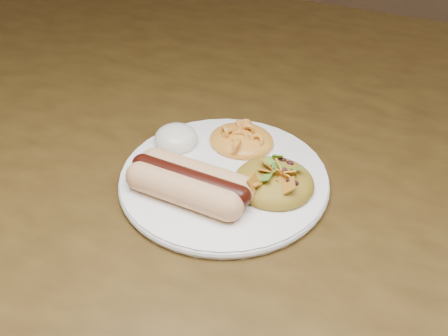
% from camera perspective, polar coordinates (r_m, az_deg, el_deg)
% --- Properties ---
extents(table, '(1.60, 0.90, 0.75)m').
position_cam_1_polar(table, '(0.75, 9.87, -2.28)').
color(table, '#4C3715').
rests_on(table, floor).
extents(plate, '(0.31, 0.31, 0.01)m').
position_cam_1_polar(plate, '(0.60, -0.00, -1.22)').
color(plate, white).
rests_on(plate, table).
extents(hotdog, '(0.12, 0.07, 0.03)m').
position_cam_1_polar(hotdog, '(0.56, -3.76, -1.54)').
color(hotdog, '#FFB080').
rests_on(hotdog, plate).
extents(mac_and_cheese, '(0.09, 0.09, 0.03)m').
position_cam_1_polar(mac_and_cheese, '(0.63, 1.94, 3.85)').
color(mac_and_cheese, '#EE953F').
rests_on(mac_and_cheese, plate).
extents(sour_cream, '(0.06, 0.06, 0.03)m').
position_cam_1_polar(sour_cream, '(0.63, -5.29, 3.82)').
color(sour_cream, white).
rests_on(sour_cream, plate).
extents(taco_salad, '(0.09, 0.08, 0.04)m').
position_cam_1_polar(taco_salad, '(0.57, 5.49, -0.89)').
color(taco_salad, '#BF4C0E').
rests_on(taco_salad, plate).
extents(fork, '(0.05, 0.16, 0.00)m').
position_cam_1_polar(fork, '(0.60, -0.83, -1.27)').
color(fork, white).
rests_on(fork, table).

